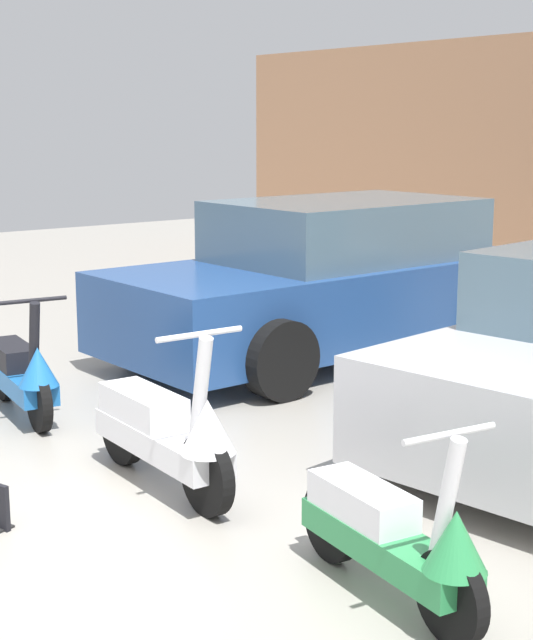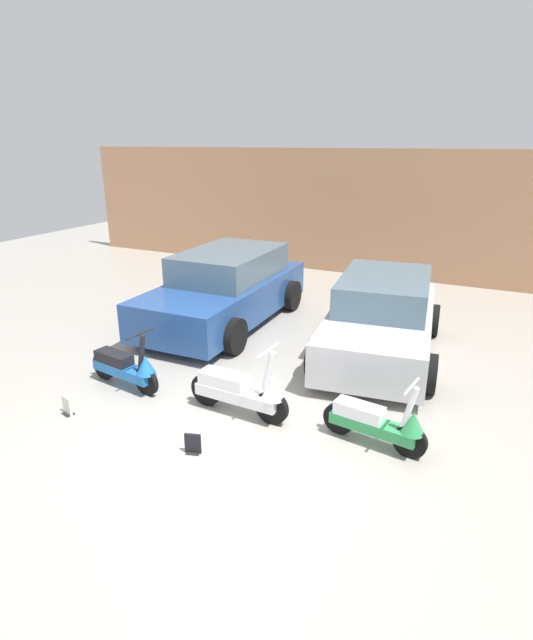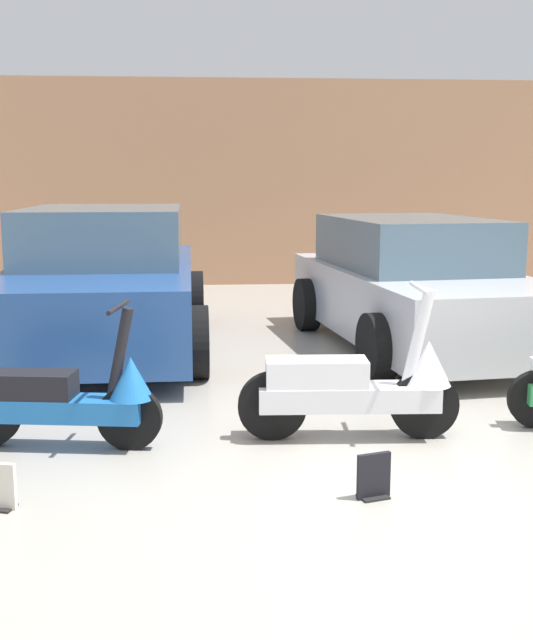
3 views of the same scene
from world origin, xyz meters
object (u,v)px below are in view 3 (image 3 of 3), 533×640
at_px(car_rear_left, 105,282).
at_px(car_rear_center, 415,286).
at_px(placard_near_right_scooter, 374,478).
at_px(scooter_front_right, 359,385).
at_px(scooter_front_left, 67,398).

relative_size(car_rear_left, car_rear_center, 1.04).
distance_m(car_rear_center, placard_near_right_scooter, 4.24).
bearing_deg(scooter_front_right, placard_near_right_scooter, -93.19).
xyz_separation_m(car_rear_left, car_rear_center, (3.25, -0.21, -0.05)).
distance_m(scooter_front_right, car_rear_left, 3.81).
bearing_deg(scooter_front_left, scooter_front_right, 9.58).
bearing_deg(car_rear_left, scooter_front_left, 1.21).
bearing_deg(scooter_front_right, car_rear_center, 71.39).
relative_size(scooter_front_left, placard_near_right_scooter, 5.33).
bearing_deg(car_rear_center, car_rear_left, -100.85).
xyz_separation_m(scooter_front_right, placard_near_right_scooter, (-0.11, -1.04, -0.26)).
height_order(car_rear_left, placard_near_right_scooter, car_rear_left).
relative_size(scooter_front_right, placard_near_right_scooter, 5.85).
distance_m(scooter_front_left, car_rear_left, 3.24).
bearing_deg(car_rear_left, scooter_front_right, 32.25).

